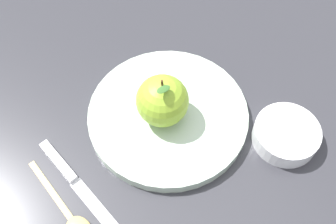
{
  "coord_description": "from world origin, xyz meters",
  "views": [
    {
      "loc": [
        0.32,
        -0.03,
        0.56
      ],
      "look_at": [
        -0.02,
        0.02,
        0.02
      ],
      "focal_mm": 42.29,
      "sensor_mm": 36.0,
      "label": 1
    }
  ],
  "objects_px": {
    "side_bowl": "(286,134)",
    "knife": "(74,180)",
    "dinner_plate": "(168,115)",
    "spoon": "(73,222)",
    "apple": "(162,101)"
  },
  "relations": [
    {
      "from": "side_bowl",
      "to": "knife",
      "type": "bearing_deg",
      "value": -86.11
    },
    {
      "from": "dinner_plate",
      "to": "spoon",
      "type": "relative_size",
      "value": 1.74
    },
    {
      "from": "knife",
      "to": "spoon",
      "type": "distance_m",
      "value": 0.06
    },
    {
      "from": "spoon",
      "to": "side_bowl",
      "type": "bearing_deg",
      "value": 104.41
    },
    {
      "from": "dinner_plate",
      "to": "knife",
      "type": "distance_m",
      "value": 0.18
    },
    {
      "from": "dinner_plate",
      "to": "spoon",
      "type": "distance_m",
      "value": 0.22
    },
    {
      "from": "dinner_plate",
      "to": "side_bowl",
      "type": "bearing_deg",
      "value": 69.52
    },
    {
      "from": "dinner_plate",
      "to": "side_bowl",
      "type": "height_order",
      "value": "side_bowl"
    },
    {
      "from": "side_bowl",
      "to": "apple",
      "type": "bearing_deg",
      "value": -108.39
    },
    {
      "from": "apple",
      "to": "knife",
      "type": "xyz_separation_m",
      "value": [
        0.09,
        -0.15,
        -0.06
      ]
    },
    {
      "from": "apple",
      "to": "knife",
      "type": "bearing_deg",
      "value": -60.0
    },
    {
      "from": "apple",
      "to": "knife",
      "type": "distance_m",
      "value": 0.18
    },
    {
      "from": "dinner_plate",
      "to": "spoon",
      "type": "xyz_separation_m",
      "value": [
        0.15,
        -0.16,
        -0.01
      ]
    },
    {
      "from": "apple",
      "to": "knife",
      "type": "height_order",
      "value": "apple"
    },
    {
      "from": "knife",
      "to": "spoon",
      "type": "bearing_deg",
      "value": -1.9
    }
  ]
}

